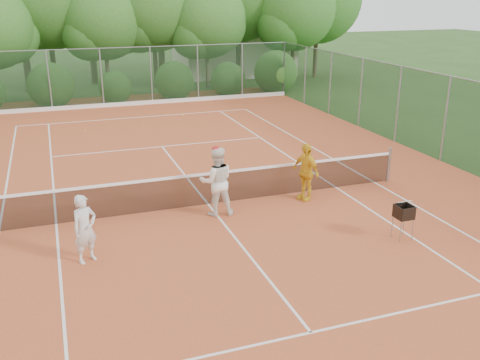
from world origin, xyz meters
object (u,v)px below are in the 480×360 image
ball_hopper (404,212)px  player_center_grp (217,181)px  player_yellow (306,172)px  player_white (85,229)px

ball_hopper → player_center_grp: bearing=165.6°
player_center_grp → player_yellow: 2.74m
player_center_grp → player_yellow: size_ratio=1.14×
player_white → player_yellow: player_yellow is taller
player_white → ball_hopper: 7.44m
player_white → ball_hopper: size_ratio=1.79×
player_white → player_yellow: size_ratio=0.93×
player_yellow → player_center_grp: bearing=-103.3°
player_center_grp → ball_hopper: size_ratio=2.19×
player_center_grp → ball_hopper: (3.78, -2.98, -0.25)m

